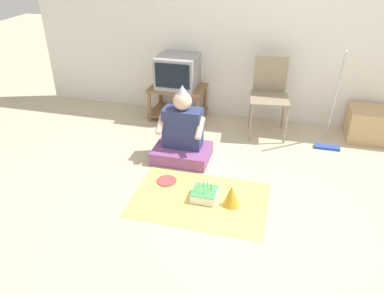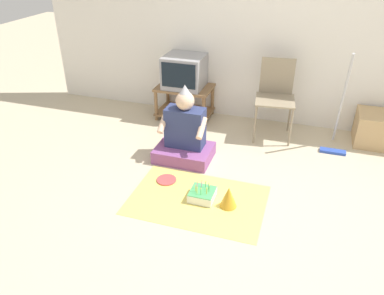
# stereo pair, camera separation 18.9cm
# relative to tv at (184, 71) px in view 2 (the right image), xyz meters

# --- Properties ---
(ground_plane) EXTENTS (16.00, 16.00, 0.00)m
(ground_plane) POSITION_rel_tv_xyz_m (1.21, -1.81, -0.63)
(ground_plane) COLOR beige
(wall_back) EXTENTS (6.40, 0.06, 2.55)m
(wall_back) POSITION_rel_tv_xyz_m (1.21, 0.27, 0.64)
(wall_back) COLOR white
(wall_back) RESTS_ON ground_plane
(tv_stand) EXTENTS (0.71, 0.48, 0.43)m
(tv_stand) POSITION_rel_tv_xyz_m (0.00, -0.00, -0.37)
(tv_stand) COLOR olive
(tv_stand) RESTS_ON ground_plane
(tv) EXTENTS (0.49, 0.47, 0.40)m
(tv) POSITION_rel_tv_xyz_m (0.00, 0.00, 0.00)
(tv) COLOR #99999E
(tv) RESTS_ON tv_stand
(folding_chair) EXTENTS (0.49, 0.48, 0.91)m
(folding_chair) POSITION_rel_tv_xyz_m (1.17, -0.13, -0.09)
(folding_chair) COLOR gray
(folding_chair) RESTS_ON ground_plane
(cardboard_box_stack) EXTENTS (0.42, 0.45, 0.37)m
(cardboard_box_stack) POSITION_rel_tv_xyz_m (2.32, -0.02, -0.44)
(cardboard_box_stack) COLOR tan
(cardboard_box_stack) RESTS_ON ground_plane
(dust_mop) EXTENTS (0.28, 0.33, 1.13)m
(dust_mop) POSITION_rel_tv_xyz_m (1.89, -0.32, -0.31)
(dust_mop) COLOR #2D4CB2
(dust_mop) RESTS_ON ground_plane
(person_seated) EXTENTS (0.60, 0.45, 0.83)m
(person_seated) POSITION_rel_tv_xyz_m (0.34, -1.01, -0.37)
(person_seated) COLOR #8C4C8C
(person_seated) RESTS_ON ground_plane
(party_cloth) EXTENTS (1.24, 0.83, 0.01)m
(party_cloth) POSITION_rel_tv_xyz_m (0.70, -1.69, -0.63)
(party_cloth) COLOR #EAD666
(party_cloth) RESTS_ON ground_plane
(birthday_cake) EXTENTS (0.23, 0.23, 0.16)m
(birthday_cake) POSITION_rel_tv_xyz_m (0.74, -1.66, -0.58)
(birthday_cake) COLOR white
(birthday_cake) RESTS_ON party_cloth
(party_hat_blue) EXTENTS (0.15, 0.15, 0.20)m
(party_hat_blue) POSITION_rel_tv_xyz_m (0.99, -1.70, -0.52)
(party_hat_blue) COLOR gold
(party_hat_blue) RESTS_ON party_cloth
(paper_plate) EXTENTS (0.20, 0.20, 0.01)m
(paper_plate) POSITION_rel_tv_xyz_m (0.32, -1.49, -0.62)
(paper_plate) COLOR #D84C4C
(paper_plate) RESTS_ON party_cloth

